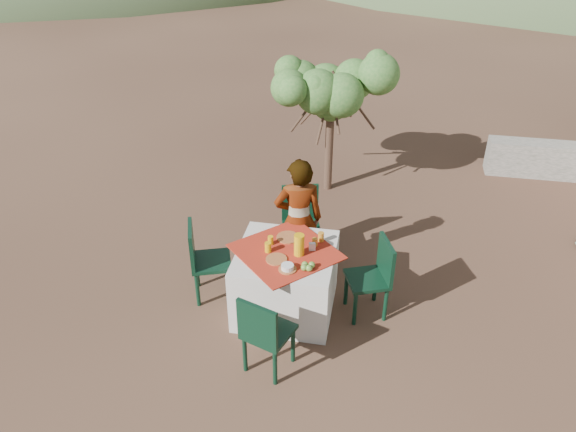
# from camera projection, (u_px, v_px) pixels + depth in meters

# --- Properties ---
(ground) EXTENTS (160.00, 160.00, 0.00)m
(ground) POSITION_uv_depth(u_px,v_px,m) (312.00, 284.00, 6.59)
(ground) COLOR #39231A
(ground) RESTS_ON ground
(table) EXTENTS (1.30, 1.30, 0.76)m
(table) POSITION_uv_depth(u_px,v_px,m) (286.00, 280.00, 6.04)
(table) COLOR silver
(table) RESTS_ON ground
(chair_far) EXTENTS (0.55, 0.55, 0.96)m
(chair_far) POSITION_uv_depth(u_px,v_px,m) (301.00, 221.00, 6.78)
(chair_far) COLOR black
(chair_far) RESTS_ON ground
(chair_near) EXTENTS (0.53, 0.53, 0.90)m
(chair_near) POSITION_uv_depth(u_px,v_px,m) (264.00, 332.00, 5.19)
(chair_near) COLOR black
(chair_near) RESTS_ON ground
(chair_left) EXTENTS (0.55, 0.55, 0.93)m
(chair_left) POSITION_uv_depth(u_px,v_px,m) (204.00, 258.00, 6.16)
(chair_left) COLOR black
(chair_left) RESTS_ON ground
(chair_right) EXTENTS (0.54, 0.54, 0.90)m
(chair_right) POSITION_uv_depth(u_px,v_px,m) (374.00, 274.00, 5.92)
(chair_right) COLOR black
(chair_right) RESTS_ON ground
(person) EXTENTS (0.64, 0.51, 1.52)m
(person) POSITION_uv_depth(u_px,v_px,m) (299.00, 220.00, 6.35)
(person) COLOR #8C6651
(person) RESTS_ON ground
(shrub_tree) EXTENTS (1.57, 1.54, 1.85)m
(shrub_tree) POSITION_uv_depth(u_px,v_px,m) (336.00, 95.00, 7.84)
(shrub_tree) COLOR #4C3126
(shrub_tree) RESTS_ON ground
(stone_wall) EXTENTS (2.60, 0.35, 0.55)m
(stone_wall) POSITION_uv_depth(u_px,v_px,m) (574.00, 162.00, 8.72)
(stone_wall) COLOR gray
(stone_wall) RESTS_ON ground
(plate_far) EXTENTS (0.25, 0.25, 0.01)m
(plate_far) POSITION_uv_depth(u_px,v_px,m) (288.00, 237.00, 6.04)
(plate_far) COLOR brown
(plate_far) RESTS_ON table
(plate_near) EXTENTS (0.22, 0.22, 0.01)m
(plate_near) POSITION_uv_depth(u_px,v_px,m) (276.00, 259.00, 5.70)
(plate_near) COLOR brown
(plate_near) RESTS_ON table
(glass_far) EXTENTS (0.06, 0.06, 0.10)m
(glass_far) POSITION_uv_depth(u_px,v_px,m) (271.00, 240.00, 5.92)
(glass_far) COLOR #D79E0D
(glass_far) RESTS_ON table
(glass_near) EXTENTS (0.07, 0.07, 0.11)m
(glass_near) POSITION_uv_depth(u_px,v_px,m) (268.00, 247.00, 5.80)
(glass_near) COLOR #D79E0D
(glass_near) RESTS_ON table
(juice_pitcher) EXTENTS (0.11, 0.11, 0.24)m
(juice_pitcher) POSITION_uv_depth(u_px,v_px,m) (299.00, 245.00, 5.73)
(juice_pitcher) COLOR #D79E0D
(juice_pitcher) RESTS_ON table
(bowl_plate) EXTENTS (0.18, 0.18, 0.01)m
(bowl_plate) POSITION_uv_depth(u_px,v_px,m) (287.00, 269.00, 5.56)
(bowl_plate) COLOR brown
(bowl_plate) RESTS_ON table
(white_bowl) EXTENTS (0.13, 0.13, 0.05)m
(white_bowl) POSITION_uv_depth(u_px,v_px,m) (287.00, 267.00, 5.55)
(white_bowl) COLOR silver
(white_bowl) RESTS_ON bowl_plate
(jar_left) EXTENTS (0.06, 0.06, 0.09)m
(jar_left) POSITION_uv_depth(u_px,v_px,m) (315.00, 242.00, 5.90)
(jar_left) COLOR #BB7A21
(jar_left) RESTS_ON table
(jar_right) EXTENTS (0.07, 0.07, 0.10)m
(jar_right) POSITION_uv_depth(u_px,v_px,m) (321.00, 237.00, 5.97)
(jar_right) COLOR #BB7A21
(jar_right) RESTS_ON table
(napkin_holder) EXTENTS (0.08, 0.06, 0.09)m
(napkin_holder) POSITION_uv_depth(u_px,v_px,m) (312.00, 247.00, 5.83)
(napkin_holder) COLOR silver
(napkin_holder) RESTS_ON table
(fruit_cluster) EXTENTS (0.14, 0.13, 0.07)m
(fruit_cluster) POSITION_uv_depth(u_px,v_px,m) (307.00, 266.00, 5.56)
(fruit_cluster) COLOR olive
(fruit_cluster) RESTS_ON table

